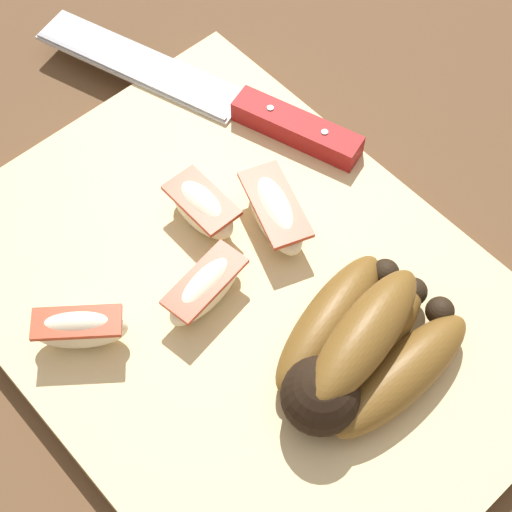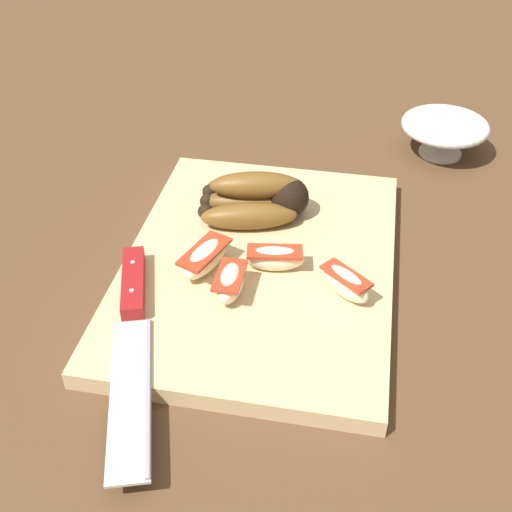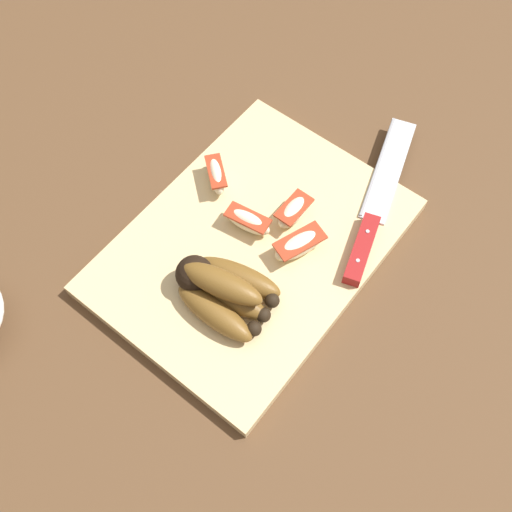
# 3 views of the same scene
# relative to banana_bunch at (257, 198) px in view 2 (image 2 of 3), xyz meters

# --- Properties ---
(ground_plane) EXTENTS (6.00, 6.00, 0.00)m
(ground_plane) POSITION_rel_banana_bunch_xyz_m (-0.08, -0.04, -0.04)
(ground_plane) COLOR brown
(cutting_board) EXTENTS (0.39, 0.29, 0.02)m
(cutting_board) POSITION_rel_banana_bunch_xyz_m (-0.08, -0.02, -0.03)
(cutting_board) COLOR #DBBC84
(cutting_board) RESTS_ON ground_plane
(banana_bunch) EXTENTS (0.10, 0.13, 0.06)m
(banana_bunch) POSITION_rel_banana_bunch_xyz_m (0.00, 0.00, 0.00)
(banana_bunch) COLOR black
(banana_bunch) RESTS_ON cutting_board
(chefs_knife) EXTENTS (0.28, 0.11, 0.02)m
(chefs_knife) POSITION_rel_banana_bunch_xyz_m (-0.21, 0.09, -0.02)
(chefs_knife) COLOR silver
(chefs_knife) RESTS_ON cutting_board
(apple_wedge_near) EXTENTS (0.05, 0.06, 0.03)m
(apple_wedge_near) POSITION_rel_banana_bunch_xyz_m (-0.13, -0.12, -0.00)
(apple_wedge_near) COLOR #F4E5C1
(apple_wedge_near) RESTS_ON cutting_board
(apple_wedge_middle) EXTENTS (0.06, 0.03, 0.03)m
(apple_wedge_middle) POSITION_rel_banana_bunch_xyz_m (-0.15, 0.00, -0.01)
(apple_wedge_middle) COLOR #F4E5C1
(apple_wedge_middle) RESTS_ON cutting_board
(apple_wedge_far) EXTENTS (0.03, 0.07, 0.03)m
(apple_wedge_far) POSITION_rel_banana_bunch_xyz_m (-0.10, -0.03, -0.01)
(apple_wedge_far) COLOR #F4E5C1
(apple_wedge_far) RESTS_ON cutting_board
(apple_wedge_extra) EXTENTS (0.08, 0.05, 0.03)m
(apple_wedge_extra) POSITION_rel_banana_bunch_xyz_m (-0.11, 0.04, -0.01)
(apple_wedge_extra) COLOR #F4E5C1
(apple_wedge_extra) RESTS_ON cutting_board
(ceramic_bowl) EXTENTS (0.12, 0.12, 0.05)m
(ceramic_bowl) POSITION_rel_banana_bunch_xyz_m (0.22, -0.23, -0.01)
(ceramic_bowl) COLOR silver
(ceramic_bowl) RESTS_ON ground_plane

